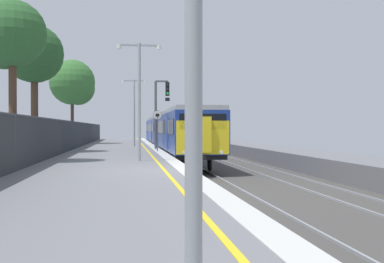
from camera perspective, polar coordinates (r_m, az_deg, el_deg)
ground at (r=17.61m, az=6.50°, el=-6.44°), size 17.40×110.00×1.21m
commuter_train_at_platform at (r=43.28m, az=-2.67°, el=0.10°), size 2.83×39.28×3.81m
signal_gantry at (r=34.70m, az=-3.88°, el=3.03°), size 1.10×0.24×4.93m
speed_limit_sign at (r=30.96m, az=-4.13°, el=0.75°), size 0.59×0.08×2.63m
platform_lamp_mid at (r=22.00m, az=-6.27°, el=4.80°), size 2.00×0.20×5.35m
platform_lamp_far at (r=40.19m, az=-6.87°, el=2.93°), size 2.00×0.20×5.53m
platform_back_fence at (r=17.40m, az=-20.31°, el=-1.13°), size 0.07×99.00×1.98m
background_tree_left at (r=47.49m, az=-13.84°, el=5.47°), size 4.31×4.31×8.04m
background_tree_centre at (r=22.58m, az=-20.84°, el=10.37°), size 3.07×3.02×7.02m
background_tree_right at (r=31.22m, az=-18.36°, el=8.45°), size 3.55×3.55×7.82m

